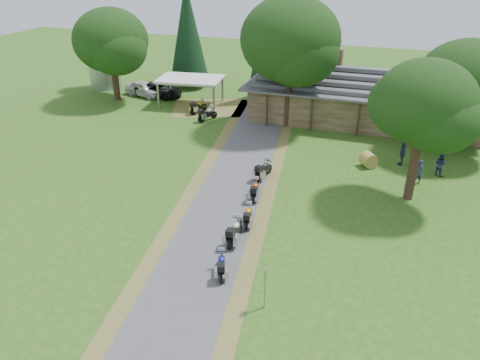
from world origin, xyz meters
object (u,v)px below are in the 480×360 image
(motorcycle_row_b, at_px, (235,230))
(motorcycle_carport_b, at_px, (207,113))
(motorcycle_row_e, at_px, (264,169))
(car_dark_suv, at_px, (158,86))
(car_white_sedan, at_px, (144,87))
(lodge, at_px, (365,94))
(motorcycle_carport_a, at_px, (199,106))
(motorcycle_row_d, at_px, (255,189))
(hay_bale, at_px, (369,160))
(motorcycle_row_a, at_px, (221,264))
(motorcycle_row_c, at_px, (248,215))
(silo, at_px, (103,57))
(carport, at_px, (191,91))

(motorcycle_row_b, bearing_deg, motorcycle_carport_b, 24.92)
(motorcycle_row_e, bearing_deg, motorcycle_carport_b, 52.08)
(car_dark_suv, bearing_deg, car_white_sedan, 106.38)
(lodge, bearing_deg, motorcycle_carport_a, -168.56)
(motorcycle_row_d, height_order, hay_bale, motorcycle_row_d)
(car_white_sedan, bearing_deg, motorcycle_row_a, -127.75)
(motorcycle_row_d, bearing_deg, motorcycle_carport_b, 24.18)
(car_dark_suv, xyz_separation_m, motorcycle_row_a, (17.16, -26.35, -0.50))
(car_white_sedan, distance_m, motorcycle_row_c, 28.19)
(motorcycle_row_c, height_order, motorcycle_carport_a, motorcycle_carport_a)
(car_dark_suv, bearing_deg, motorcycle_row_d, -132.31)
(motorcycle_carport_b, bearing_deg, motorcycle_row_d, -119.21)
(motorcycle_row_c, xyz_separation_m, motorcycle_carport_a, (-10.74, 17.75, 0.07))
(car_white_sedan, height_order, motorcycle_carport_b, car_white_sedan)
(lodge, xyz_separation_m, motorcycle_row_b, (-4.66, -22.78, -1.75))
(motorcycle_row_a, bearing_deg, motorcycle_row_e, -14.40)
(silo, xyz_separation_m, motorcycle_row_e, (23.60, -16.67, -2.77))
(lodge, distance_m, carport, 17.09)
(car_white_sedan, height_order, car_dark_suv, car_dark_suv)
(motorcycle_row_c, height_order, motorcycle_row_e, motorcycle_row_e)
(lodge, xyz_separation_m, motorcycle_row_d, (-5.06, -17.69, -1.81))
(carport, relative_size, motorcycle_row_e, 3.19)
(lodge, relative_size, motorcycle_carport_a, 10.86)
(silo, height_order, motorcycle_row_d, silo)
(motorcycle_row_d, bearing_deg, silo, 41.09)
(motorcycle_row_b, bearing_deg, silo, 42.84)
(motorcycle_carport_a, bearing_deg, motorcycle_row_a, -133.66)
(carport, xyz_separation_m, motorcycle_row_e, (11.70, -13.87, -0.69))
(motorcycle_row_d, bearing_deg, motorcycle_row_c, -179.65)
(lodge, height_order, motorcycle_row_e, lodge)
(car_dark_suv, height_order, motorcycle_row_e, car_dark_suv)
(car_dark_suv, bearing_deg, motorcycle_row_e, -127.69)
(motorcycle_row_a, height_order, motorcycle_row_d, motorcycle_row_d)
(motorcycle_row_c, relative_size, motorcycle_carport_a, 0.90)
(motorcycle_row_e, xyz_separation_m, motorcycle_carport_a, (-9.93, 11.61, -0.00))
(motorcycle_carport_a, bearing_deg, motorcycle_row_d, -124.50)
(lodge, bearing_deg, motorcycle_row_c, -102.23)
(motorcycle_carport_b, xyz_separation_m, hay_bale, (15.09, -5.61, -0.14))
(carport, relative_size, car_white_sedan, 1.06)
(motorcycle_row_d, distance_m, motorcycle_carport_b, 15.46)
(car_white_sedan, relative_size, motorcycle_row_b, 2.92)
(motorcycle_row_b, bearing_deg, motorcycle_carport_a, 26.71)
(motorcycle_carport_a, height_order, motorcycle_carport_b, motorcycle_carport_b)
(silo, bearing_deg, motorcycle_row_c, -43.06)
(motorcycle_row_a, xyz_separation_m, motorcycle_row_c, (-0.18, 4.86, 0.01))
(lodge, height_order, carport, lodge)
(motorcycle_row_c, bearing_deg, lodge, -23.13)
(lodge, distance_m, car_dark_suv, 21.56)
(carport, xyz_separation_m, motorcycle_row_d, (11.97, -16.86, -0.73))
(motorcycle_row_c, xyz_separation_m, hay_bale, (5.98, 10.41, -0.07))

